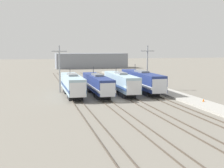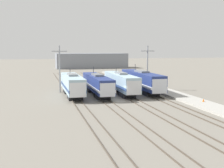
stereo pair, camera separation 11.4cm
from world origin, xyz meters
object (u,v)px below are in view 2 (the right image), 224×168
(locomotive_center_right, at_px, (121,83))
(locomotive_far_right, at_px, (142,81))
(catenary_tower_right, at_px, (147,66))
(traffic_cone, at_px, (203,100))
(locomotive_far_left, at_px, (73,85))
(catenary_tower_left, at_px, (60,67))
(locomotive_center_left, at_px, (98,84))

(locomotive_center_right, distance_m, locomotive_far_right, 4.99)
(catenary_tower_right, xyz_separation_m, traffic_cone, (2.84, -18.10, -4.40))
(locomotive_center_right, bearing_deg, locomotive_far_left, -174.60)
(locomotive_far_right, xyz_separation_m, traffic_cone, (4.99, -15.08, -1.60))
(locomotive_far_right, height_order, traffic_cone, locomotive_far_right)
(catenary_tower_left, bearing_deg, locomotive_far_left, -70.68)
(locomotive_center_left, bearing_deg, locomotive_far_left, -175.09)
(locomotive_center_left, bearing_deg, catenary_tower_left, 142.90)
(locomotive_center_left, bearing_deg, locomotive_center_right, 5.89)
(catenary_tower_right, bearing_deg, traffic_cone, -81.09)
(catenary_tower_right, bearing_deg, catenary_tower_left, 180.00)
(locomotive_far_left, xyz_separation_m, catenary_tower_right, (16.41, 5.45, 2.88))
(locomotive_far_left, xyz_separation_m, locomotive_far_right, (14.25, 2.42, 0.09))
(catenary_tower_left, distance_m, traffic_cone, 28.19)
(locomotive_far_left, xyz_separation_m, locomotive_center_right, (9.50, 0.90, 0.01))
(locomotive_far_right, relative_size, catenary_tower_right, 2.08)
(traffic_cone, bearing_deg, locomotive_far_left, 146.67)
(locomotive_center_right, height_order, locomotive_far_right, locomotive_far_right)
(locomotive_center_right, bearing_deg, traffic_cone, -54.29)
(traffic_cone, bearing_deg, locomotive_center_left, 137.97)
(catenary_tower_right, relative_size, traffic_cone, 18.91)
(locomotive_center_left, bearing_deg, locomotive_far_right, 11.97)
(locomotive_center_left, relative_size, locomotive_far_right, 0.93)
(catenary_tower_left, height_order, catenary_tower_right, same)
(locomotive_far_right, xyz_separation_m, catenary_tower_right, (2.15, 3.02, 2.79))
(catenary_tower_right, bearing_deg, locomotive_center_right, -146.63)
(locomotive_center_right, relative_size, locomotive_far_right, 0.88)
(locomotive_center_right, relative_size, catenary_tower_right, 1.83)
(locomotive_center_left, height_order, locomotive_far_right, locomotive_far_right)
(locomotive_far_right, bearing_deg, locomotive_far_left, -170.36)
(locomotive_far_left, distance_m, catenary_tower_left, 6.45)
(locomotive_center_right, distance_m, catenary_tower_right, 8.75)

